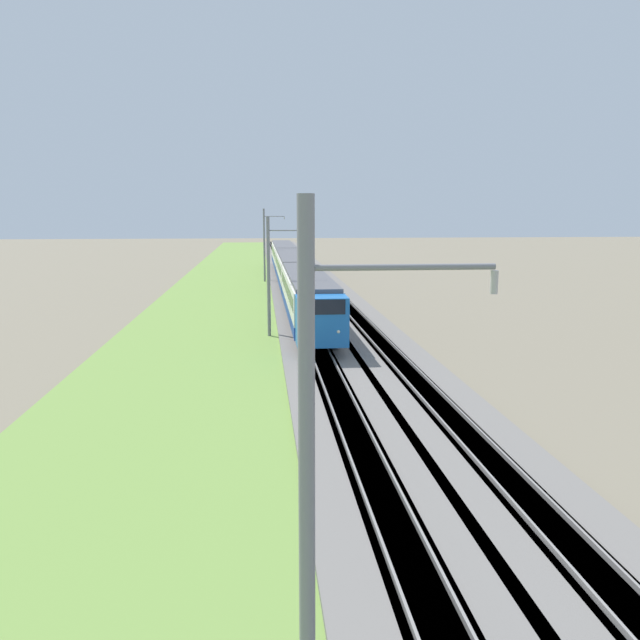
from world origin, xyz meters
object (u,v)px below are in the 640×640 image
object	(u,v)px
catenary_mast_mid	(270,276)
passenger_train	(292,269)
catenary_mast_near	(311,511)
catenary_mast_far	(265,245)

from	to	relation	value
catenary_mast_mid	passenger_train	bearing A→B (deg)	-6.33
passenger_train	catenary_mast_near	bearing A→B (deg)	-2.70
catenary_mast_near	catenary_mast_far	size ratio (longest dim) A/B	0.98
passenger_train	catenary_mast_mid	distance (m)	24.84
catenary_mast_near	passenger_train	bearing A→B (deg)	-2.70
passenger_train	catenary_mast_near	distance (m)	58.07
passenger_train	catenary_mast_mid	size ratio (longest dim) A/B	8.16
passenger_train	catenary_mast_near	size ratio (longest dim) A/B	7.69
catenary_mast_far	passenger_train	bearing A→B (deg)	-162.58
catenary_mast_near	catenary_mast_far	bearing A→B (deg)	0.00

